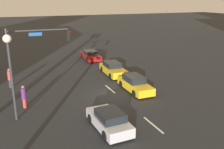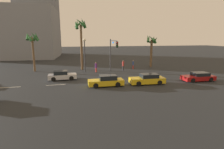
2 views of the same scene
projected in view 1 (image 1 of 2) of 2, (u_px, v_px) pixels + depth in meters
The scene contains 11 objects.
ground_plane at pixel (116, 94), 22.56m from camera, with size 220.00×220.00×0.00m, color #232628.
lane_stripe_2 at pixel (153, 125), 17.11m from camera, with size 2.48×0.14×0.01m, color silver.
lane_stripe_3 at pixel (110, 89), 23.89m from camera, with size 2.31×0.14×0.01m, color silver.
car_0 at pixel (91, 55), 35.36m from camera, with size 4.65×2.07×1.24m.
car_2 at pixel (109, 120), 16.42m from camera, with size 4.13×1.96×1.35m.
car_3 at pixel (135, 84), 23.35m from camera, with size 4.57×1.84×1.41m.
car_5 at pixel (113, 69), 28.36m from camera, with size 4.75×2.04×1.38m.
traffic_signal at pixel (32, 50), 21.59m from camera, with size 0.32×5.47×5.93m.
streetlamp at pixel (10, 62), 16.66m from camera, with size 0.56×0.56×6.06m.
pedestrian_0 at pixel (24, 96), 19.56m from camera, with size 0.40×0.40×1.84m.
pedestrian_2 at pixel (10, 78), 23.95m from camera, with size 0.50×0.50×1.93m.
Camera 1 is at (-19.24, 8.59, 8.27)m, focal length 40.22 mm.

